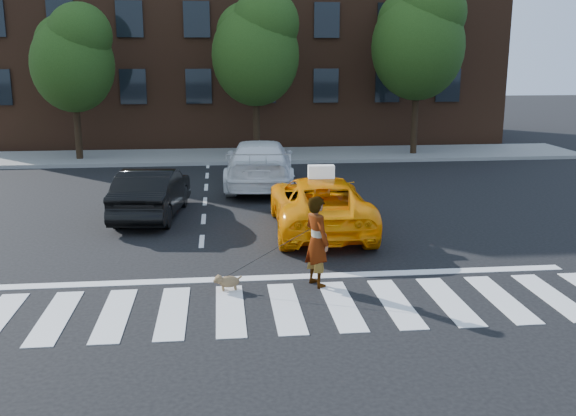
{
  "coord_description": "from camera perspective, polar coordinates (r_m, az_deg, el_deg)",
  "views": [
    {
      "loc": [
        -1.12,
        -10.67,
        4.38
      ],
      "look_at": [
        0.36,
        3.06,
        1.1
      ],
      "focal_mm": 40.0,
      "sensor_mm": 36.0,
      "label": 1
    }
  ],
  "objects": [
    {
      "name": "building",
      "position": [
        35.72,
        -4.54,
        15.93
      ],
      "size": [
        26.0,
        10.0,
        12.0
      ],
      "primitive_type": "cube",
      "color": "#4E2C1B",
      "rests_on": "ground"
    },
    {
      "name": "ground",
      "position": [
        11.59,
        -0.15,
        -8.85
      ],
      "size": [
        120.0,
        120.0,
        0.0
      ],
      "primitive_type": "plane",
      "color": "black",
      "rests_on": "ground"
    },
    {
      "name": "crosswalk",
      "position": [
        11.59,
        -0.15,
        -8.83
      ],
      "size": [
        13.0,
        2.4,
        0.01
      ],
      "primitive_type": "cube",
      "color": "silver",
      "rests_on": "ground"
    },
    {
      "name": "tree_right",
      "position": [
        29.0,
        11.59,
        14.85
      ],
      "size": [
        4.0,
        4.0,
        7.7
      ],
      "color": "black",
      "rests_on": "ground"
    },
    {
      "name": "sidewalk_far",
      "position": [
        28.52,
        -3.86,
        4.66
      ],
      "size": [
        30.0,
        4.0,
        0.15
      ],
      "primitive_type": "cube",
      "color": "slate",
      "rests_on": "ground"
    },
    {
      "name": "tree_left",
      "position": [
        28.27,
        -18.58,
        12.82
      ],
      "size": [
        3.39,
        3.38,
        6.5
      ],
      "color": "black",
      "rests_on": "ground"
    },
    {
      "name": "stop_line",
      "position": [
        13.07,
        -0.89,
        -6.19
      ],
      "size": [
        12.0,
        0.3,
        0.01
      ],
      "primitive_type": "cube",
      "color": "silver",
      "rests_on": "ground"
    },
    {
      "name": "white_suv",
      "position": [
        21.95,
        -2.53,
        3.98
      ],
      "size": [
        2.72,
        5.72,
        1.61
      ],
      "primitive_type": "imported",
      "rotation": [
        0.0,
        0.0,
        3.06
      ],
      "color": "white",
      "rests_on": "ground"
    },
    {
      "name": "taxi",
      "position": [
        16.43,
        2.82,
        0.41
      ],
      "size": [
        2.48,
        5.12,
        1.4
      ],
      "primitive_type": "imported",
      "rotation": [
        0.0,
        0.0,
        3.11
      ],
      "color": "#FF9505",
      "rests_on": "ground"
    },
    {
      "name": "dog",
      "position": [
        12.39,
        -5.46,
        -6.5
      ],
      "size": [
        0.56,
        0.25,
        0.32
      ],
      "rotation": [
        0.0,
        0.0,
        0.09
      ],
      "color": "#966B4C",
      "rests_on": "ground"
    },
    {
      "name": "taxi_sign",
      "position": [
        16.06,
        2.97,
        3.24
      ],
      "size": [
        0.66,
        0.3,
        0.32
      ],
      "primitive_type": "cube",
      "rotation": [
        0.0,
        0.0,
        3.11
      ],
      "color": "white",
      "rests_on": "taxi"
    },
    {
      "name": "tree_mid",
      "position": [
        27.72,
        -2.83,
        14.33
      ],
      "size": [
        3.69,
        3.69,
        7.1
      ],
      "color": "black",
      "rests_on": "ground"
    },
    {
      "name": "black_sedan",
      "position": [
        18.15,
        -12.0,
        1.34
      ],
      "size": [
        1.95,
        4.35,
        1.38
      ],
      "primitive_type": "imported",
      "rotation": [
        0.0,
        0.0,
        3.02
      ],
      "color": "black",
      "rests_on": "ground"
    },
    {
      "name": "woman",
      "position": [
        12.41,
        2.59,
        -2.97
      ],
      "size": [
        0.66,
        0.77,
        1.79
      ],
      "primitive_type": "imported",
      "rotation": [
        0.0,
        0.0,
        2.0
      ],
      "color": "#999999",
      "rests_on": "ground"
    }
  ]
}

